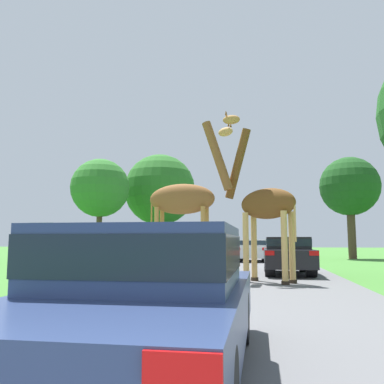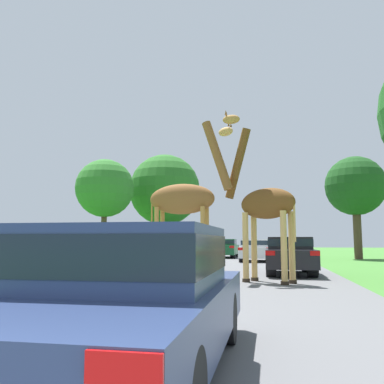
{
  "view_description": "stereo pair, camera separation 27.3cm",
  "coord_description": "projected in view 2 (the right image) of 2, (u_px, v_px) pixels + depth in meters",
  "views": [
    {
      "loc": [
        0.91,
        0.5,
        1.24
      ],
      "look_at": [
        -1.25,
        13.46,
        2.82
      ],
      "focal_mm": 38.0,
      "sensor_mm": 36.0,
      "label": 1
    },
    {
      "loc": [
        1.18,
        0.55,
        1.24
      ],
      "look_at": [
        -1.25,
        13.46,
        2.82
      ],
      "focal_mm": 38.0,
      "sensor_mm": 36.0,
      "label": 2
    }
  ],
  "objects": [
    {
      "name": "tree_far_right",
      "position": [
        165.0,
        190.0,
        31.36
      ],
      "size": [
        5.44,
        5.44,
        7.88
      ],
      "color": "#4C3828",
      "rests_on": "ground"
    },
    {
      "name": "giraffe_near_road",
      "position": [
        186.0,
        198.0,
        13.23
      ],
      "size": [
        3.05,
        0.88,
        5.46
      ],
      "rotation": [
        0.0,
        0.0,
        -1.64
      ],
      "color": "#B77F3D",
      "rests_on": "ground"
    },
    {
      "name": "car_lead_maroon",
      "position": [
        128.0,
        294.0,
        3.9
      ],
      "size": [
        1.85,
        4.34,
        1.38
      ],
      "color": "navy",
      "rests_on": "ground"
    },
    {
      "name": "car_queue_left",
      "position": [
        256.0,
        250.0,
        24.78
      ],
      "size": [
        1.92,
        4.11,
        1.32
      ],
      "color": "silver",
      "rests_on": "ground"
    },
    {
      "name": "giraffe_companion",
      "position": [
        263.0,
        206.0,
        12.43
      ],
      "size": [
        2.57,
        1.68,
        5.19
      ],
      "rotation": [
        0.0,
        0.0,
        1.06
      ],
      "color": "tan",
      "rests_on": "ground"
    },
    {
      "name": "car_queue_right",
      "position": [
        225.0,
        248.0,
        30.32
      ],
      "size": [
        1.83,
        4.66,
        1.36
      ],
      "color": "#144C28",
      "rests_on": "ground"
    },
    {
      "name": "tree_centre_back",
      "position": [
        105.0,
        189.0,
        27.07
      ],
      "size": [
        3.87,
        3.87,
        6.67
      ],
      "color": "#4C3828",
      "rests_on": "ground"
    },
    {
      "name": "road",
      "position": [
        253.0,
        258.0,
        28.8
      ],
      "size": [
        7.3,
        120.0,
        0.0
      ],
      "color": "#5B5B5E",
      "rests_on": "ground"
    },
    {
      "name": "sign_post",
      "position": [
        39.0,
        243.0,
        10.47
      ],
      "size": [
        0.7,
        0.08,
        1.71
      ],
      "color": "#4C3823",
      "rests_on": "ground"
    },
    {
      "name": "car_far_ahead",
      "position": [
        289.0,
        254.0,
        15.23
      ],
      "size": [
        1.74,
        4.06,
        1.38
      ],
      "color": "black",
      "rests_on": "ground"
    },
    {
      "name": "tree_left_edge",
      "position": [
        355.0,
        187.0,
        28.19
      ],
      "size": [
        4.11,
        4.11,
        7.1
      ],
      "color": "#4C3828",
      "rests_on": "ground"
    }
  ]
}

